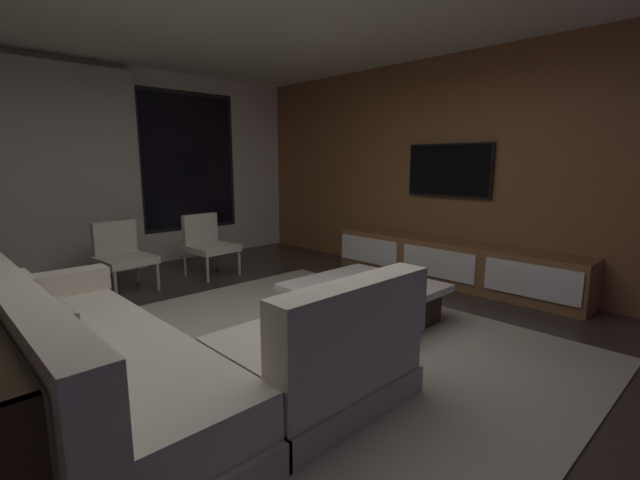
{
  "coord_description": "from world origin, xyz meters",
  "views": [
    {
      "loc": [
        -1.86,
        -2.5,
        1.45
      ],
      "look_at": [
        1.36,
        0.84,
        0.61
      ],
      "focal_mm": 24.46,
      "sensor_mm": 36.0,
      "label": 1
    }
  ],
  "objects_px": {
    "sectional_couch": "(153,361)",
    "accent_chair_near_window": "(207,242)",
    "mounted_tv": "(449,170)",
    "book_stack_on_coffee_table": "(378,284)",
    "accent_chair_by_curtain": "(122,252)",
    "coffee_table": "(364,302)",
    "media_console": "(451,264)"
  },
  "relations": [
    {
      "from": "sectional_couch",
      "to": "accent_chair_near_window",
      "type": "xyz_separation_m",
      "value": [
        1.83,
        2.58,
        0.14
      ]
    },
    {
      "from": "sectional_couch",
      "to": "mounted_tv",
      "type": "relative_size",
      "value": 2.29
    },
    {
      "from": "book_stack_on_coffee_table",
      "to": "mounted_tv",
      "type": "xyz_separation_m",
      "value": [
        1.93,
        0.49,
        0.94
      ]
    },
    {
      "from": "book_stack_on_coffee_table",
      "to": "accent_chair_by_curtain",
      "type": "distance_m",
      "value": 3.01
    },
    {
      "from": "mounted_tv",
      "to": "book_stack_on_coffee_table",
      "type": "bearing_deg",
      "value": -165.84
    },
    {
      "from": "book_stack_on_coffee_table",
      "to": "accent_chair_by_curtain",
      "type": "height_order",
      "value": "accent_chair_by_curtain"
    },
    {
      "from": "accent_chair_near_window",
      "to": "accent_chair_by_curtain",
      "type": "height_order",
      "value": "same"
    },
    {
      "from": "coffee_table",
      "to": "media_console",
      "type": "height_order",
      "value": "media_console"
    },
    {
      "from": "book_stack_on_coffee_table",
      "to": "sectional_couch",
      "type": "bearing_deg",
      "value": 175.7
    },
    {
      "from": "coffee_table",
      "to": "sectional_couch",
      "type": "bearing_deg",
      "value": -178.58
    },
    {
      "from": "media_console",
      "to": "coffee_table",
      "type": "bearing_deg",
      "value": -176.76
    },
    {
      "from": "book_stack_on_coffee_table",
      "to": "media_console",
      "type": "bearing_deg",
      "value": 9.39
    },
    {
      "from": "accent_chair_near_window",
      "to": "media_console",
      "type": "xyz_separation_m",
      "value": [
        1.84,
        -2.43,
        -0.18
      ]
    },
    {
      "from": "sectional_couch",
      "to": "accent_chair_near_window",
      "type": "height_order",
      "value": "sectional_couch"
    },
    {
      "from": "book_stack_on_coffee_table",
      "to": "mounted_tv",
      "type": "relative_size",
      "value": 0.27
    },
    {
      "from": "media_console",
      "to": "sectional_couch",
      "type": "bearing_deg",
      "value": -177.74
    },
    {
      "from": "sectional_couch",
      "to": "media_console",
      "type": "relative_size",
      "value": 0.81
    },
    {
      "from": "sectional_couch",
      "to": "book_stack_on_coffee_table",
      "type": "bearing_deg",
      "value": -4.3
    },
    {
      "from": "media_console",
      "to": "mounted_tv",
      "type": "xyz_separation_m",
      "value": [
        0.18,
        0.2,
        1.1
      ]
    },
    {
      "from": "accent_chair_near_window",
      "to": "accent_chair_by_curtain",
      "type": "bearing_deg",
      "value": 176.77
    },
    {
      "from": "accent_chair_by_curtain",
      "to": "coffee_table",
      "type": "bearing_deg",
      "value": -65.33
    },
    {
      "from": "accent_chair_by_curtain",
      "to": "mounted_tv",
      "type": "bearing_deg",
      "value": -36.7
    },
    {
      "from": "accent_chair_by_curtain",
      "to": "media_console",
      "type": "xyz_separation_m",
      "value": [
        2.9,
        -2.49,
        -0.18
      ]
    },
    {
      "from": "coffee_table",
      "to": "media_console",
      "type": "distance_m",
      "value": 1.71
    },
    {
      "from": "accent_chair_by_curtain",
      "to": "mounted_tv",
      "type": "xyz_separation_m",
      "value": [
        3.08,
        -2.29,
        0.92
      ]
    },
    {
      "from": "mounted_tv",
      "to": "accent_chair_by_curtain",
      "type": "bearing_deg",
      "value": 143.3
    },
    {
      "from": "coffee_table",
      "to": "media_console",
      "type": "bearing_deg",
      "value": 3.24
    },
    {
      "from": "mounted_tv",
      "to": "coffee_table",
      "type": "bearing_deg",
      "value": -171.13
    },
    {
      "from": "coffee_table",
      "to": "book_stack_on_coffee_table",
      "type": "height_order",
      "value": "book_stack_on_coffee_table"
    },
    {
      "from": "sectional_couch",
      "to": "accent_chair_near_window",
      "type": "relative_size",
      "value": 3.21
    },
    {
      "from": "book_stack_on_coffee_table",
      "to": "media_console",
      "type": "xyz_separation_m",
      "value": [
        1.75,
        0.29,
        -0.16
      ]
    },
    {
      "from": "book_stack_on_coffee_table",
      "to": "coffee_table",
      "type": "bearing_deg",
      "value": 76.83
    }
  ]
}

